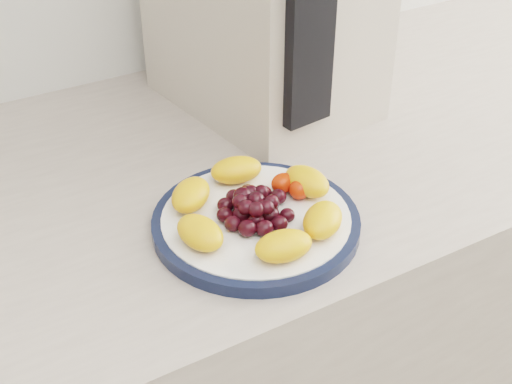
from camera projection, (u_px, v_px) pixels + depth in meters
plate_rim at (256, 223)px, 0.80m from camera, size 0.24×0.24×0.01m
plate_face at (256, 222)px, 0.80m from camera, size 0.21×0.21×0.02m
appliance_panel at (310, 13)px, 0.82m from camera, size 0.07×0.03×0.28m
fruit_plate at (259, 204)px, 0.79m from camera, size 0.20×0.20×0.03m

